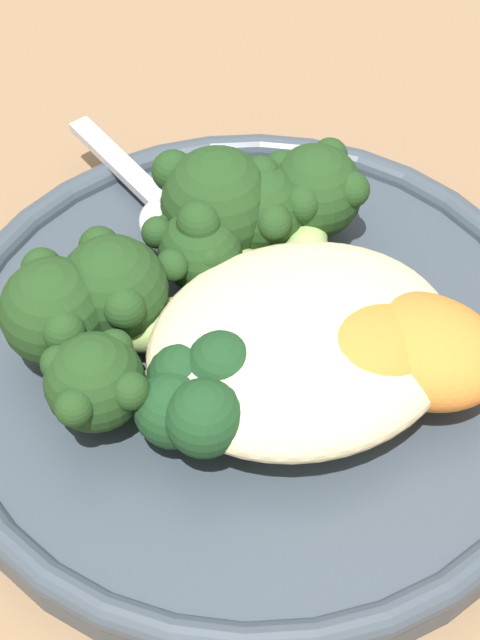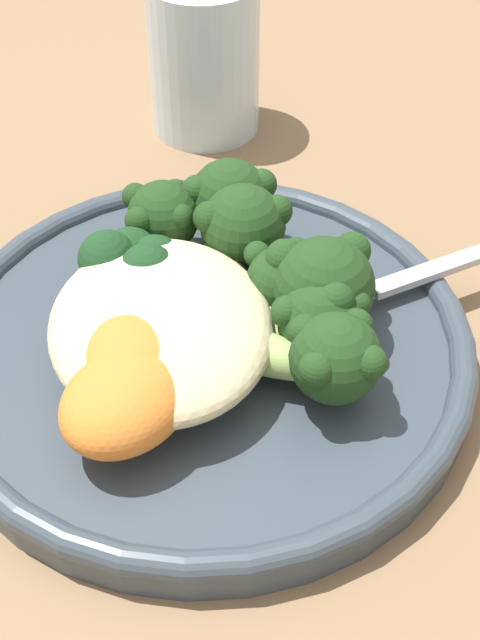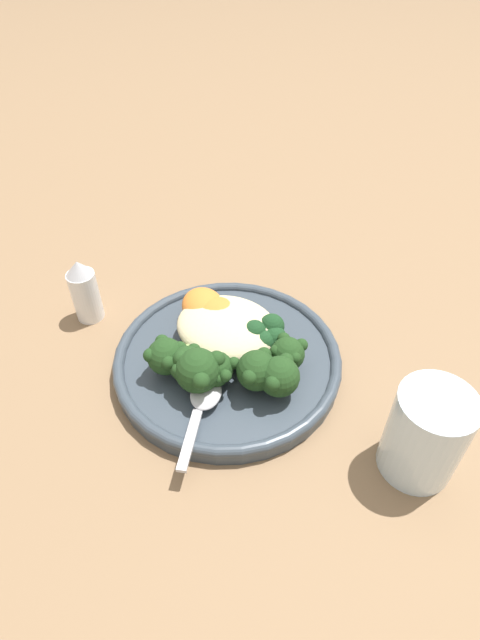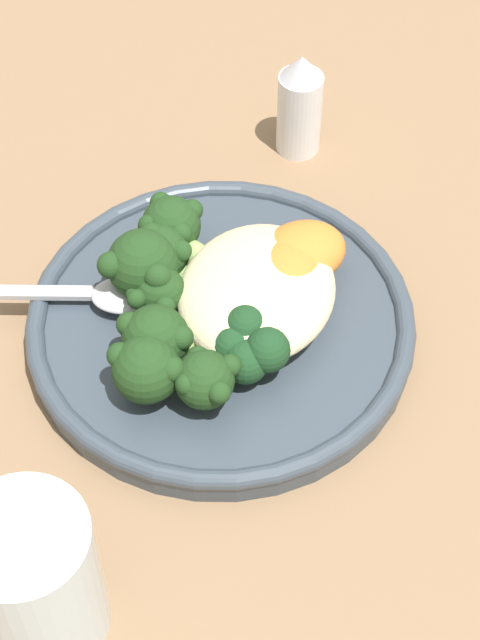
{
  "view_description": "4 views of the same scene",
  "coord_description": "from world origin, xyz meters",
  "px_view_note": "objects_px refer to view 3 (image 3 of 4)",
  "views": [
    {
      "loc": [
        0.08,
        0.22,
        0.33
      ],
      "look_at": [
        0.0,
        0.0,
        0.05
      ],
      "focal_mm": 60.0,
      "sensor_mm": 36.0,
      "label": 1
    },
    {
      "loc": [
        -0.28,
        0.02,
        0.29
      ],
      "look_at": [
        -0.02,
        -0.03,
        0.03
      ],
      "focal_mm": 50.0,
      "sensor_mm": 36.0,
      "label": 2
    },
    {
      "loc": [
        0.16,
        -0.32,
        0.4
      ],
      "look_at": [
        -0.0,
        0.01,
        0.05
      ],
      "focal_mm": 28.0,
      "sensor_mm": 36.0,
      "label": 3
    },
    {
      "loc": [
        0.38,
        0.12,
        0.52
      ],
      "look_at": [
        0.01,
        0.01,
        0.04
      ],
      "focal_mm": 60.0,
      "sensor_mm": 36.0,
      "label": 4
    }
  ],
  "objects_px": {
    "broccoli_stalk_0": "(179,352)",
    "broccoli_stalk_2": "(201,366)",
    "broccoli_stalk_1": "(192,361)",
    "broccoli_stalk_5": "(252,367)",
    "sweet_potato_chunk_1": "(218,315)",
    "broccoli_stalk_4": "(222,361)",
    "kale_tuft": "(265,334)",
    "sweet_potato_chunk_0": "(203,307)",
    "broccoli_stalk_6": "(267,369)",
    "quinoa_mound": "(227,327)",
    "broccoli_stalk_3": "(218,361)",
    "broccoli_stalk_7": "(273,350)",
    "plate": "(228,359)",
    "salt_shaker": "(84,291)",
    "spoon": "(201,399)",
    "water_glass": "(425,434)"
  },
  "relations": [
    {
      "from": "broccoli_stalk_0",
      "to": "broccoli_stalk_1",
      "type": "xyz_separation_m",
      "value": [
        0.02,
        -0.0,
        -0.0
      ]
    },
    {
      "from": "broccoli_stalk_0",
      "to": "broccoli_stalk_2",
      "type": "relative_size",
      "value": 0.86
    },
    {
      "from": "kale_tuft",
      "to": "broccoli_stalk_1",
      "type": "bearing_deg",
      "value": -125.24
    },
    {
      "from": "sweet_potato_chunk_1",
      "to": "spoon",
      "type": "bearing_deg",
      "value": -70.82
    },
    {
      "from": "broccoli_stalk_3",
      "to": "water_glass",
      "type": "bearing_deg",
      "value": 67.04
    },
    {
      "from": "broccoli_stalk_4",
      "to": "salt_shaker",
      "type": "distance_m",
      "value": 0.19
    },
    {
      "from": "sweet_potato_chunk_0",
      "to": "broccoli_stalk_5",
      "type": "bearing_deg",
      "value": -33.3
    },
    {
      "from": "broccoli_stalk_7",
      "to": "salt_shaker",
      "type": "xyz_separation_m",
      "value": [
        -0.23,
        -0.01,
        0.0
      ]
    },
    {
      "from": "salt_shaker",
      "to": "spoon",
      "type": "bearing_deg",
      "value": -19.17
    },
    {
      "from": "quinoa_mound",
      "to": "broccoli_stalk_0",
      "type": "distance_m",
      "value": 0.06
    },
    {
      "from": "broccoli_stalk_0",
      "to": "kale_tuft",
      "type": "distance_m",
      "value": 0.09
    },
    {
      "from": "broccoli_stalk_0",
      "to": "salt_shaker",
      "type": "relative_size",
      "value": 1.19
    },
    {
      "from": "kale_tuft",
      "to": "plate",
      "type": "bearing_deg",
      "value": -135.34
    },
    {
      "from": "broccoli_stalk_0",
      "to": "broccoli_stalk_5",
      "type": "height_order",
      "value": "broccoli_stalk_5"
    },
    {
      "from": "broccoli_stalk_3",
      "to": "broccoli_stalk_5",
      "type": "xyz_separation_m",
      "value": [
        0.04,
        0.0,
        0.01
      ]
    },
    {
      "from": "plate",
      "to": "sweet_potato_chunk_0",
      "type": "relative_size",
      "value": 4.11
    },
    {
      "from": "broccoli_stalk_5",
      "to": "broccoli_stalk_7",
      "type": "distance_m",
      "value": 0.03
    },
    {
      "from": "plate",
      "to": "broccoli_stalk_6",
      "type": "distance_m",
      "value": 0.06
    },
    {
      "from": "broccoli_stalk_4",
      "to": "sweet_potato_chunk_1",
      "type": "distance_m",
      "value": 0.06
    },
    {
      "from": "kale_tuft",
      "to": "broccoli_stalk_7",
      "type": "bearing_deg",
      "value": -44.22
    },
    {
      "from": "broccoli_stalk_1",
      "to": "broccoli_stalk_7",
      "type": "distance_m",
      "value": 0.08
    },
    {
      "from": "quinoa_mound",
      "to": "broccoli_stalk_6",
      "type": "bearing_deg",
      "value": -29.87
    },
    {
      "from": "kale_tuft",
      "to": "salt_shaker",
      "type": "height_order",
      "value": "salt_shaker"
    },
    {
      "from": "broccoli_stalk_2",
      "to": "sweet_potato_chunk_0",
      "type": "xyz_separation_m",
      "value": [
        -0.04,
        0.08,
        -0.0
      ]
    },
    {
      "from": "quinoa_mound",
      "to": "broccoli_stalk_3",
      "type": "relative_size",
      "value": 1.32
    },
    {
      "from": "broccoli_stalk_4",
      "to": "spoon",
      "type": "distance_m",
      "value": 0.05
    },
    {
      "from": "broccoli_stalk_1",
      "to": "kale_tuft",
      "type": "bearing_deg",
      "value": 154.8
    },
    {
      "from": "kale_tuft",
      "to": "water_glass",
      "type": "relative_size",
      "value": 0.52
    },
    {
      "from": "broccoli_stalk_3",
      "to": "sweet_potato_chunk_1",
      "type": "bearing_deg",
      "value": -174.37
    },
    {
      "from": "broccoli_stalk_3",
      "to": "salt_shaker",
      "type": "bearing_deg",
      "value": -119.08
    },
    {
      "from": "plate",
      "to": "salt_shaker",
      "type": "height_order",
      "value": "salt_shaker"
    },
    {
      "from": "broccoli_stalk_1",
      "to": "plate",
      "type": "bearing_deg",
      "value": 164.28
    },
    {
      "from": "sweet_potato_chunk_1",
      "to": "broccoli_stalk_4",
      "type": "bearing_deg",
      "value": -58.63
    },
    {
      "from": "sweet_potato_chunk_0",
      "to": "salt_shaker",
      "type": "relative_size",
      "value": 0.73
    },
    {
      "from": "quinoa_mound",
      "to": "broccoli_stalk_5",
      "type": "relative_size",
      "value": 1.29
    },
    {
      "from": "broccoli_stalk_0",
      "to": "sweet_potato_chunk_0",
      "type": "xyz_separation_m",
      "value": [
        -0.01,
        0.07,
        -0.0
      ]
    },
    {
      "from": "broccoli_stalk_2",
      "to": "sweet_potato_chunk_0",
      "type": "bearing_deg",
      "value": -157.39
    },
    {
      "from": "broccoli_stalk_6",
      "to": "broccoli_stalk_5",
      "type": "bearing_deg",
      "value": -139.98
    },
    {
      "from": "water_glass",
      "to": "sweet_potato_chunk_1",
      "type": "bearing_deg",
      "value": 165.66
    },
    {
      "from": "broccoli_stalk_3",
      "to": "salt_shaker",
      "type": "xyz_separation_m",
      "value": [
        -0.18,
        0.02,
        0.01
      ]
    },
    {
      "from": "broccoli_stalk_2",
      "to": "broccoli_stalk_4",
      "type": "xyz_separation_m",
      "value": [
        0.01,
        0.02,
        -0.01
      ]
    },
    {
      "from": "quinoa_mound",
      "to": "broccoli_stalk_7",
      "type": "bearing_deg",
      "value": -7.54
    },
    {
      "from": "quinoa_mound",
      "to": "spoon",
      "type": "bearing_deg",
      "value": -78.79
    },
    {
      "from": "broccoli_stalk_3",
      "to": "spoon",
      "type": "height_order",
      "value": "broccoli_stalk_3"
    },
    {
      "from": "broccoli_stalk_7",
      "to": "kale_tuft",
      "type": "bearing_deg",
      "value": 130.23
    },
    {
      "from": "quinoa_mound",
      "to": "broccoli_stalk_0",
      "type": "height_order",
      "value": "broccoli_stalk_0"
    },
    {
      "from": "broccoli_stalk_5",
      "to": "sweet_potato_chunk_0",
      "type": "relative_size",
      "value": 1.47
    },
    {
      "from": "broccoli_stalk_1",
      "to": "sweet_potato_chunk_1",
      "type": "xyz_separation_m",
      "value": [
        -0.01,
        0.07,
        -0.0
      ]
    },
    {
      "from": "kale_tuft",
      "to": "water_glass",
      "type": "xyz_separation_m",
      "value": [
        0.17,
        -0.06,
        0.01
      ]
    },
    {
      "from": "broccoli_stalk_1",
      "to": "broccoli_stalk_5",
      "type": "xyz_separation_m",
      "value": [
        0.06,
        0.02,
        0.0
      ]
    }
  ]
}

